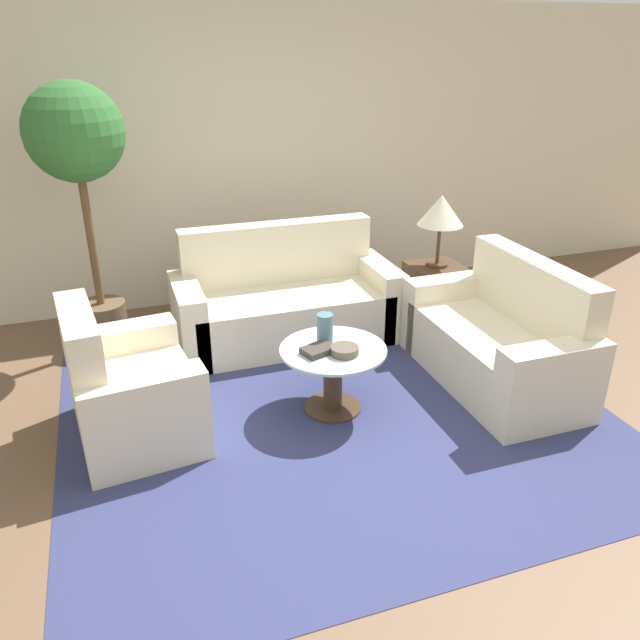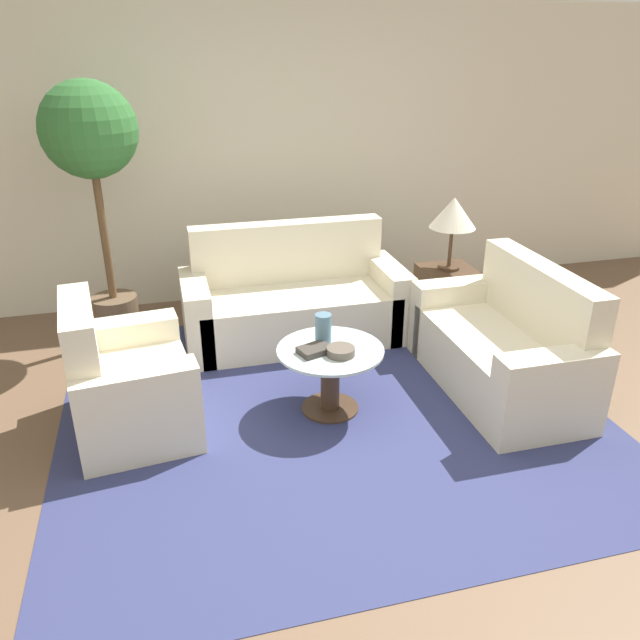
{
  "view_description": "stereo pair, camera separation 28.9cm",
  "coord_description": "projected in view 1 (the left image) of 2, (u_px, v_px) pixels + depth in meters",
  "views": [
    {
      "loc": [
        -1.25,
        -2.71,
        2.27
      ],
      "look_at": [
        -0.0,
        0.9,
        0.55
      ],
      "focal_mm": 35.0,
      "sensor_mm": 36.0,
      "label": 1
    },
    {
      "loc": [
        -0.97,
        -2.8,
        2.27
      ],
      "look_at": [
        -0.0,
        0.9,
        0.55
      ],
      "focal_mm": 35.0,
      "sensor_mm": 36.0,
      "label": 2
    }
  ],
  "objects": [
    {
      "name": "ground_plane",
      "position": [
        370.0,
        465.0,
        3.65
      ],
      "size": [
        14.0,
        14.0,
        0.0
      ],
      "primitive_type": "plane",
      "color": "brown"
    },
    {
      "name": "wall_back",
      "position": [
        248.0,
        158.0,
        5.59
      ],
      "size": [
        10.0,
        0.06,
        2.6
      ],
      "color": "beige",
      "rests_on": "ground_plane"
    },
    {
      "name": "rug",
      "position": [
        332.0,
        408.0,
        4.2
      ],
      "size": [
        3.49,
        3.22,
        0.01
      ],
      "color": "navy",
      "rests_on": "ground_plane"
    },
    {
      "name": "sofa_main",
      "position": [
        285.0,
        304.0,
        5.11
      ],
      "size": [
        1.79,
        0.76,
        0.92
      ],
      "color": "beige",
      "rests_on": "ground_plane"
    },
    {
      "name": "armchair",
      "position": [
        125.0,
        395.0,
        3.81
      ],
      "size": [
        0.8,
        1.01,
        0.88
      ],
      "rotation": [
        0.0,
        0.0,
        1.68
      ],
      "color": "beige",
      "rests_on": "ground_plane"
    },
    {
      "name": "loveseat",
      "position": [
        502.0,
        343.0,
        4.44
      ],
      "size": [
        0.73,
        1.46,
        0.9
      ],
      "rotation": [
        0.0,
        0.0,
        -1.57
      ],
      "color": "beige",
      "rests_on": "ground_plane"
    },
    {
      "name": "coffee_table",
      "position": [
        332.0,
        371.0,
        4.08
      ],
      "size": [
        0.7,
        0.7,
        0.46
      ],
      "color": "#422D1E",
      "rests_on": "ground_plane"
    },
    {
      "name": "side_table",
      "position": [
        434.0,
        295.0,
        5.37
      ],
      "size": [
        0.44,
        0.44,
        0.53
      ],
      "color": "#422D1E",
      "rests_on": "ground_plane"
    },
    {
      "name": "table_lamp",
      "position": [
        441.0,
        212.0,
        5.07
      ],
      "size": [
        0.38,
        0.38,
        0.6
      ],
      "color": "#422D1E",
      "rests_on": "side_table"
    },
    {
      "name": "potted_plant",
      "position": [
        79.0,
        160.0,
        4.45
      ],
      "size": [
        0.7,
        0.7,
        2.03
      ],
      "color": "brown",
      "rests_on": "ground_plane"
    },
    {
      "name": "vase",
      "position": [
        325.0,
        328.0,
        4.06
      ],
      "size": [
        0.11,
        0.11,
        0.2
      ],
      "color": "slate",
      "rests_on": "coffee_table"
    },
    {
      "name": "bowl",
      "position": [
        345.0,
        350.0,
        3.93
      ],
      "size": [
        0.18,
        0.18,
        0.05
      ],
      "color": "brown",
      "rests_on": "coffee_table"
    },
    {
      "name": "book_stack",
      "position": [
        319.0,
        350.0,
        3.95
      ],
      "size": [
        0.24,
        0.2,
        0.04
      ],
      "rotation": [
        0.0,
        0.0,
        0.33
      ],
      "color": "#38332D",
      "rests_on": "coffee_table"
    }
  ]
}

